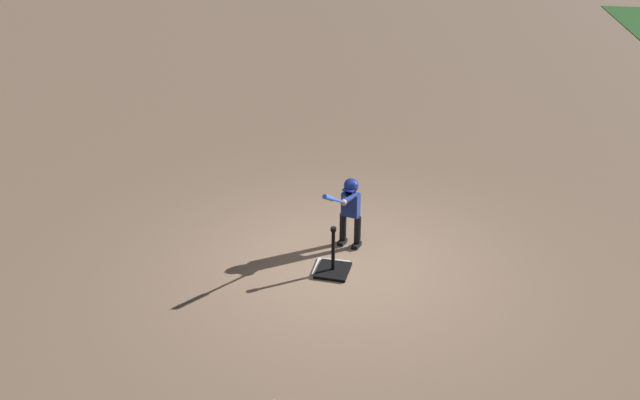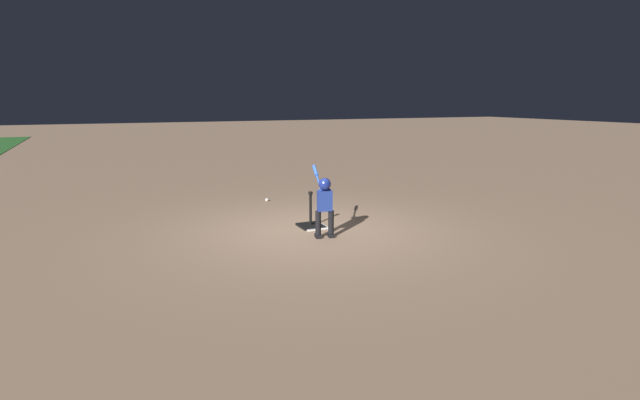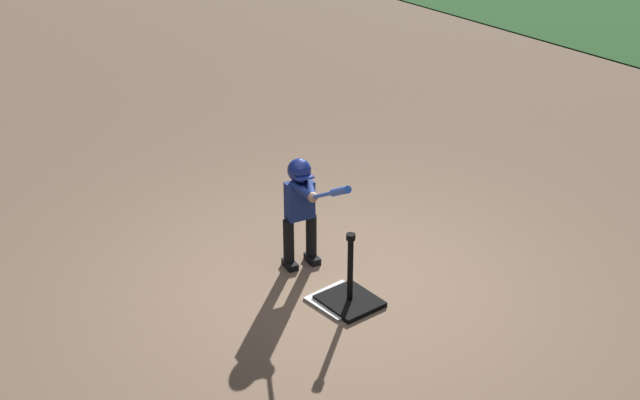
# 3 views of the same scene
# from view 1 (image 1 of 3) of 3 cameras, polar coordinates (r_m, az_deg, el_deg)

# --- Properties ---
(ground_plane) EXTENTS (90.00, 90.00, 0.00)m
(ground_plane) POSITION_cam_1_polar(r_m,az_deg,el_deg) (8.49, 1.85, -5.78)
(ground_plane) COLOR #93755B
(home_plate) EXTENTS (0.46, 0.46, 0.02)m
(home_plate) POSITION_cam_1_polar(r_m,az_deg,el_deg) (8.36, 1.03, -6.22)
(home_plate) COLOR white
(home_plate) RESTS_ON ground_plane
(batting_tee) EXTENTS (0.47, 0.42, 0.66)m
(batting_tee) POSITION_cam_1_polar(r_m,az_deg,el_deg) (8.26, 1.20, -6.09)
(batting_tee) COLOR black
(batting_tee) RESTS_ON ground_plane
(batter_child) EXTENTS (0.97, 0.37, 1.14)m
(batter_child) POSITION_cam_1_polar(r_m,az_deg,el_deg) (8.61, 2.72, -0.44)
(batter_child) COLOR black
(batter_child) RESTS_ON ground_plane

